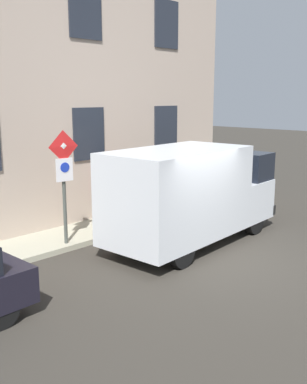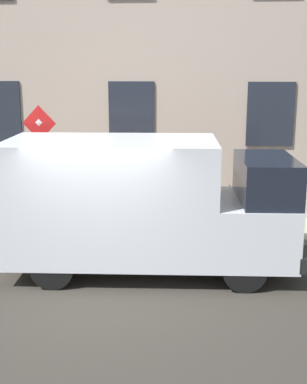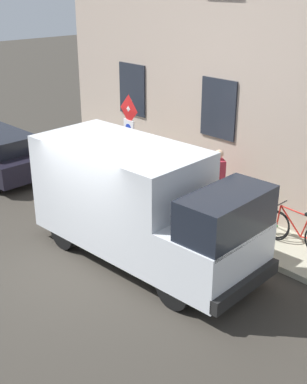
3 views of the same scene
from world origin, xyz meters
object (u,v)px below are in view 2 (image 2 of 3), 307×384
object	(u,v)px
pedestrian	(152,184)
bicycle_green	(207,208)
delivery_van	(145,202)
bicycle_orange	(166,207)
sign_post_stacked	(41,151)
bicycle_red	(249,209)

from	to	relation	value
pedestrian	bicycle_green	bearing A→B (deg)	-54.91
delivery_van	pedestrian	size ratio (longest dim) A/B	3.16
delivery_van	bicycle_orange	distance (m)	2.88
sign_post_stacked	bicycle_red	size ratio (longest dim) A/B	1.58
bicycle_green	pedestrian	size ratio (longest dim) A/B	1.00
bicycle_green	bicycle_orange	distance (m)	0.99
bicycle_red	bicycle_green	world-z (taller)	same
sign_post_stacked	delivery_van	size ratio (longest dim) A/B	0.50
bicycle_orange	delivery_van	bearing A→B (deg)	81.32
sign_post_stacked	delivery_van	world-z (taller)	sign_post_stacked
delivery_van	bicycle_red	bearing A→B (deg)	48.40
bicycle_red	bicycle_green	xyz separation A→B (m)	(0.00, 0.99, 0.00)
delivery_van	bicycle_red	world-z (taller)	delivery_van
bicycle_red	bicycle_orange	bearing A→B (deg)	-0.55
bicycle_orange	pedestrian	bearing A→B (deg)	1.28
bicycle_green	delivery_van	bearing A→B (deg)	73.13
delivery_van	bicycle_green	bearing A→B (deg)	63.33
delivery_van	pedestrian	xyz separation A→B (m)	(2.72, 0.13, -0.26)
bicycle_orange	pedestrian	distance (m)	0.65
sign_post_stacked	bicycle_orange	world-z (taller)	sign_post_stacked
bicycle_red	bicycle_orange	size ratio (longest dim) A/B	1.00
bicycle_green	bicycle_orange	size ratio (longest dim) A/B	1.00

